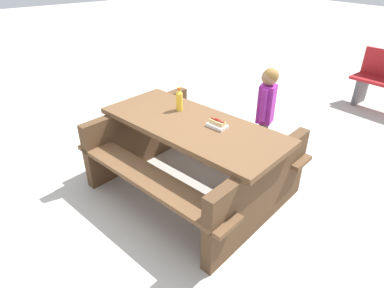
# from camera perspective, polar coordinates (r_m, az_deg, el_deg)

# --- Properties ---
(ground_plane) EXTENTS (30.00, 30.00, 0.00)m
(ground_plane) POSITION_cam_1_polar(r_m,az_deg,el_deg) (3.44, 0.00, -7.58)
(ground_plane) COLOR #B7B2A8
(ground_plane) RESTS_ON ground
(picnic_table) EXTENTS (2.02, 1.70, 0.75)m
(picnic_table) POSITION_cam_1_polar(r_m,az_deg,el_deg) (3.19, 0.00, -1.25)
(picnic_table) COLOR brown
(picnic_table) RESTS_ON ground
(soda_bottle) EXTENTS (0.07, 0.07, 0.24)m
(soda_bottle) POSITION_cam_1_polar(r_m,az_deg,el_deg) (3.26, -2.21, 7.63)
(soda_bottle) COLOR yellow
(soda_bottle) RESTS_ON picnic_table
(hotdog_tray) EXTENTS (0.20, 0.14, 0.08)m
(hotdog_tray) POSITION_cam_1_polar(r_m,az_deg,el_deg) (2.96, 4.40, 3.44)
(hotdog_tray) COLOR white
(hotdog_tray) RESTS_ON picnic_table
(child_in_coat) EXTENTS (0.21, 0.25, 1.10)m
(child_in_coat) POSITION_cam_1_polar(r_m,az_deg,el_deg) (3.63, 12.74, 6.69)
(child_in_coat) COLOR brown
(child_in_coat) RESTS_ON ground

